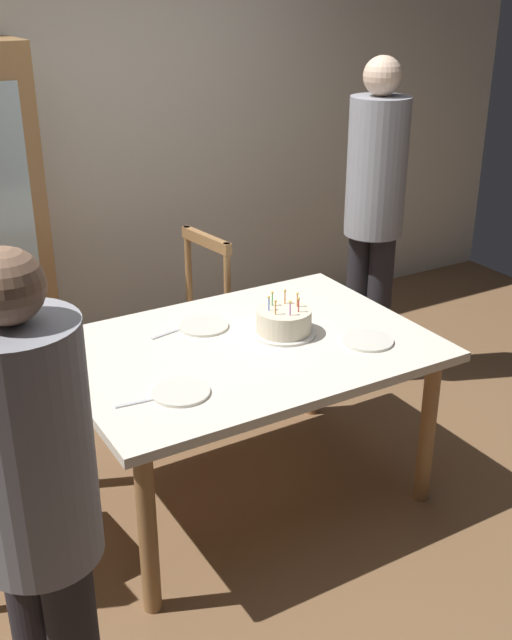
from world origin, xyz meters
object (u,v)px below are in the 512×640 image
object	(u,v)px
chair_spindle_back	(182,329)
person_guest	(374,205)
plate_near_celebrant	(181,392)
plate_near_guest	(368,341)
birthday_cake	(284,322)
person_celebrant	(37,508)
plate_far_side	(203,326)
dining_table	(246,362)

from	to	relation	value
chair_spindle_back	person_guest	distance (m)	1.24
plate_near_celebrant	plate_near_guest	distance (m)	0.88
plate_near_guest	plate_near_celebrant	bearing A→B (deg)	180.00
birthday_cake	person_celebrant	distance (m)	1.59
plate_far_side	person_guest	bearing A→B (deg)	17.51
birthday_cake	plate_near_guest	bearing A→B (deg)	-43.84
plate_near_celebrant	plate_near_guest	bearing A→B (deg)	0.00
birthday_cake	chair_spindle_back	world-z (taller)	chair_spindle_back
plate_near_guest	person_guest	distance (m)	1.17
dining_table	plate_near_celebrant	size ratio (longest dim) A/B	6.92
plate_far_side	birthday_cake	bearing A→B (deg)	-41.05
chair_spindle_back	person_celebrant	xyz separation A→B (m)	(-1.22, -1.74, 0.47)
dining_table	plate_near_celebrant	distance (m)	0.49
plate_near_guest	person_guest	xyz separation A→B (m)	(0.72, 0.88, 0.28)
chair_spindle_back	dining_table	bearing A→B (deg)	-96.94
birthday_cake	chair_spindle_back	bearing A→B (deg)	95.92
chair_spindle_back	birthday_cake	bearing A→B (deg)	-84.08
dining_table	plate_near_celebrant	world-z (taller)	plate_near_celebrant
dining_table	birthday_cake	distance (m)	0.24
plate_far_side	plate_near_guest	bearing A→B (deg)	-42.46
plate_far_side	plate_near_guest	distance (m)	0.72
plate_near_celebrant	plate_far_side	xyz separation A→B (m)	(0.34, 0.49, 0.00)
plate_near_celebrant	chair_spindle_back	world-z (taller)	chair_spindle_back
dining_table	plate_near_celebrant	xyz separation A→B (m)	(-0.42, -0.24, 0.09)
plate_near_celebrant	person_guest	xyz separation A→B (m)	(1.59, 0.88, 0.28)
birthday_cake	person_guest	world-z (taller)	person_guest
dining_table	plate_far_side	distance (m)	0.27
plate_near_guest	birthday_cake	bearing A→B (deg)	136.16
chair_spindle_back	person_celebrant	world-z (taller)	person_celebrant
chair_spindle_back	person_guest	bearing A→B (deg)	-12.05
plate_near_celebrant	person_guest	distance (m)	1.84
plate_near_guest	chair_spindle_back	xyz separation A→B (m)	(-0.35, 1.11, -0.30)
plate_far_side	person_celebrant	xyz separation A→B (m)	(-1.04, -1.12, 0.17)
plate_near_celebrant	chair_spindle_back	bearing A→B (deg)	64.72
plate_near_celebrant	chair_spindle_back	size ratio (longest dim) A/B	0.23
person_guest	birthday_cake	bearing A→B (deg)	-147.25
person_celebrant	chair_spindle_back	bearing A→B (deg)	54.95
plate_near_celebrant	plate_near_guest	xyz separation A→B (m)	(0.88, 0.00, 0.00)
plate_far_side	chair_spindle_back	distance (m)	0.72
plate_far_side	plate_near_guest	xyz separation A→B (m)	(0.53, -0.49, 0.00)
dining_table	birthday_cake	bearing A→B (deg)	2.42
dining_table	birthday_cake	xyz separation A→B (m)	(0.19, 0.01, 0.14)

